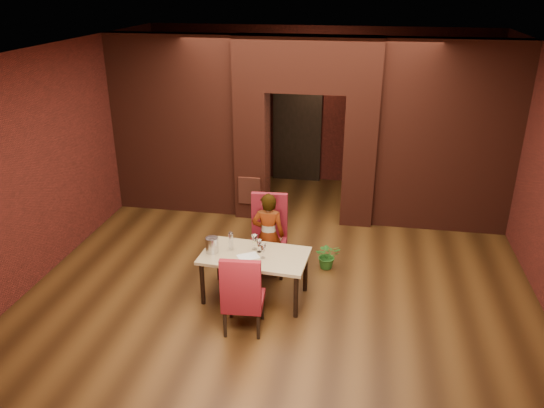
{
  "coord_description": "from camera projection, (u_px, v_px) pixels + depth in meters",
  "views": [
    {
      "loc": [
        1.01,
        -6.88,
        4.05
      ],
      "look_at": [
        -0.23,
        0.0,
        1.06
      ],
      "focal_mm": 35.0,
      "sensor_mm": 36.0,
      "label": 1
    }
  ],
  "objects": [
    {
      "name": "wall_front",
      "position": [
        204.0,
        356.0,
        3.73
      ],
      "size": [
        7.0,
        0.04,
        3.2
      ],
      "primitive_type": "cube",
      "color": "maroon",
      "rests_on": "ground"
    },
    {
      "name": "potted_plant",
      "position": [
        328.0,
        255.0,
        7.97
      ],
      "size": [
        0.43,
        0.39,
        0.42
      ],
      "primitive_type": "imported",
      "rotation": [
        0.0,
        0.0,
        0.17
      ],
      "color": "#2A6A22",
      "rests_on": "ground"
    },
    {
      "name": "water_bottle",
      "position": [
        231.0,
        241.0,
        7.12
      ],
      "size": [
        0.06,
        0.06,
        0.27
      ],
      "primitive_type": "cylinder",
      "color": "silver",
      "rests_on": "dining_table"
    },
    {
      "name": "wine_bucket",
      "position": [
        212.0,
        245.0,
        7.07
      ],
      "size": [
        0.17,
        0.17,
        0.21
      ],
      "primitive_type": "cylinder",
      "color": "#B7B7BE",
      "rests_on": "dining_table"
    },
    {
      "name": "vent_panel",
      "position": [
        249.0,
        191.0,
        9.46
      ],
      "size": [
        0.4,
        0.03,
        0.5
      ],
      "primitive_type": "cube",
      "color": "#AD4B32",
      "rests_on": "ground"
    },
    {
      "name": "tasting_sheet",
      "position": [
        248.0,
        257.0,
        6.99
      ],
      "size": [
        0.34,
        0.32,
        0.0
      ],
      "primitive_type": "cube",
      "rotation": [
        0.0,
        0.0,
        0.58
      ],
      "color": "silver",
      "rests_on": "dining_table"
    },
    {
      "name": "wine_glass_c",
      "position": [
        263.0,
        251.0,
        6.92
      ],
      "size": [
        0.08,
        0.08,
        0.21
      ],
      "primitive_type": null,
      "color": "white",
      "rests_on": "dining_table"
    },
    {
      "name": "dining_table",
      "position": [
        255.0,
        276.0,
        7.18
      ],
      "size": [
        1.46,
        0.89,
        0.66
      ],
      "primitive_type": "cube",
      "rotation": [
        0.0,
        0.0,
        -0.07
      ],
      "color": "tan",
      "rests_on": "ground"
    },
    {
      "name": "ceiling",
      "position": [
        290.0,
        51.0,
        6.72
      ],
      "size": [
        7.0,
        8.0,
        0.04
      ],
      "primitive_type": "cube",
      "color": "silver",
      "rests_on": "ground"
    },
    {
      "name": "chair_near",
      "position": [
        243.0,
        291.0,
        6.46
      ],
      "size": [
        0.52,
        0.52,
        1.07
      ],
      "primitive_type": "cube",
      "rotation": [
        0.0,
        0.0,
        3.22
      ],
      "color": "maroon",
      "rests_on": "ground"
    },
    {
      "name": "pillar_right",
      "position": [
        359.0,
        160.0,
        9.18
      ],
      "size": [
        0.55,
        0.55,
        2.3
      ],
      "primitive_type": "cube",
      "color": "maroon",
      "rests_on": "ground"
    },
    {
      "name": "wall_back",
      "position": [
        317.0,
        106.0,
        10.97
      ],
      "size": [
        7.0,
        0.04,
        3.2
      ],
      "primitive_type": "cube",
      "color": "maroon",
      "rests_on": "ground"
    },
    {
      "name": "rear_door_frame",
      "position": [
        297.0,
        133.0,
        11.16
      ],
      "size": [
        1.02,
        0.04,
        2.22
      ],
      "primitive_type": "cube",
      "color": "black",
      "rests_on": "ground"
    },
    {
      "name": "wine_glass_a",
      "position": [
        254.0,
        242.0,
        7.14
      ],
      "size": [
        0.09,
        0.09,
        0.21
      ],
      "primitive_type": null,
      "color": "white",
      "rests_on": "dining_table"
    },
    {
      "name": "wing_wall_left",
      "position": [
        176.0,
        126.0,
        9.55
      ],
      "size": [
        2.28,
        0.35,
        3.2
      ],
      "primitive_type": "cube",
      "color": "maroon",
      "rests_on": "ground"
    },
    {
      "name": "wall_left",
      "position": [
        57.0,
        156.0,
        7.92
      ],
      "size": [
        0.04,
        8.0,
        3.2
      ],
      "primitive_type": "cube",
      "color": "maroon",
      "rests_on": "ground"
    },
    {
      "name": "floor",
      "position": [
        287.0,
        270.0,
        7.98
      ],
      "size": [
        8.0,
        8.0,
        0.0
      ],
      "primitive_type": "plane",
      "color": "#472B11",
      "rests_on": "ground"
    },
    {
      "name": "rear_door",
      "position": [
        297.0,
        132.0,
        11.2
      ],
      "size": [
        0.9,
        0.08,
        2.1
      ],
      "primitive_type": "cube",
      "color": "black",
      "rests_on": "ground"
    },
    {
      "name": "chair_far",
      "position": [
        268.0,
        236.0,
        7.73
      ],
      "size": [
        0.56,
        0.56,
        1.17
      ],
      "primitive_type": "cube",
      "rotation": [
        0.0,
        0.0,
        0.06
      ],
      "color": "maroon",
      "rests_on": "ground"
    },
    {
      "name": "lintel",
      "position": [
        307.0,
        64.0,
        8.71
      ],
      "size": [
        2.45,
        0.55,
        0.9
      ],
      "primitive_type": "cube",
      "color": "maroon",
      "rests_on": "ground"
    },
    {
      "name": "wing_wall_right",
      "position": [
        447.0,
        139.0,
        8.78
      ],
      "size": [
        2.28,
        0.35,
        3.2
      ],
      "primitive_type": "cube",
      "color": "maroon",
      "rests_on": "ground"
    },
    {
      "name": "pillar_left",
      "position": [
        252.0,
        154.0,
        9.49
      ],
      "size": [
        0.55,
        0.55,
        2.3
      ],
      "primitive_type": "cube",
      "color": "maroon",
      "rests_on": "ground"
    },
    {
      "name": "wine_glass_b",
      "position": [
        259.0,
        246.0,
        7.08
      ],
      "size": [
        0.07,
        0.07,
        0.18
      ],
      "primitive_type": null,
      "color": "white",
      "rests_on": "dining_table"
    },
    {
      "name": "person_seated",
      "position": [
        268.0,
        235.0,
        7.61
      ],
      "size": [
        0.49,
        0.34,
        1.29
      ],
      "primitive_type": "imported",
      "rotation": [
        0.0,
        0.0,
        3.2
      ],
      "color": "silver",
      "rests_on": "ground"
    }
  ]
}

